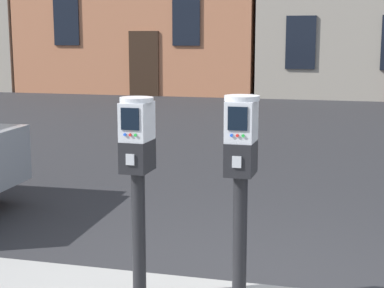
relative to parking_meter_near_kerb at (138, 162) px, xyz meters
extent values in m
cylinder|color=black|center=(0.00, 0.00, -0.50)|extent=(0.09, 0.09, 0.88)
cube|color=black|center=(0.00, 0.00, 0.04)|extent=(0.18, 0.24, 0.20)
cube|color=#A5A8AD|center=(0.00, -0.13, 0.04)|extent=(0.06, 0.01, 0.07)
cube|color=#B7BABF|center=(0.00, 0.00, 0.27)|extent=(0.18, 0.23, 0.25)
cube|color=black|center=(0.00, -0.12, 0.30)|extent=(0.12, 0.01, 0.14)
cylinder|color=blue|center=(-0.04, -0.12, 0.20)|extent=(0.02, 0.01, 0.02)
cylinder|color=red|center=(0.00, -0.12, 0.20)|extent=(0.02, 0.01, 0.02)
cylinder|color=green|center=(0.03, -0.12, 0.20)|extent=(0.02, 0.01, 0.02)
cylinder|color=#B7BABF|center=(0.00, 0.00, 0.41)|extent=(0.22, 0.22, 0.03)
cylinder|color=black|center=(0.68, 0.00, -0.49)|extent=(0.09, 0.09, 0.89)
cube|color=black|center=(0.68, 0.00, 0.06)|extent=(0.18, 0.24, 0.21)
cube|color=#A5A8AD|center=(0.67, -0.13, 0.06)|extent=(0.06, 0.01, 0.07)
cube|color=#B7BABF|center=(0.68, 0.00, 0.29)|extent=(0.18, 0.23, 0.25)
cube|color=black|center=(0.67, -0.12, 0.32)|extent=(0.12, 0.01, 0.14)
cylinder|color=blue|center=(0.64, -0.12, 0.22)|extent=(0.02, 0.01, 0.02)
cylinder|color=red|center=(0.67, -0.12, 0.22)|extent=(0.02, 0.01, 0.02)
cylinder|color=green|center=(0.71, -0.12, 0.22)|extent=(0.02, 0.01, 0.02)
cylinder|color=#B7BABF|center=(0.68, 0.00, 0.43)|extent=(0.22, 0.22, 0.03)
cube|color=black|center=(-7.82, 14.99, 1.36)|extent=(0.90, 0.06, 1.60)
cube|color=black|center=(-3.69, 14.99, 1.36)|extent=(0.90, 0.06, 1.60)
cube|color=black|center=(-5.12, 14.99, -0.02)|extent=(1.00, 0.07, 2.10)
cube|color=black|center=(-0.09, 14.99, 0.67)|extent=(0.90, 0.06, 1.60)
camera|label=1|loc=(1.28, -3.57, 0.79)|focal=55.80mm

